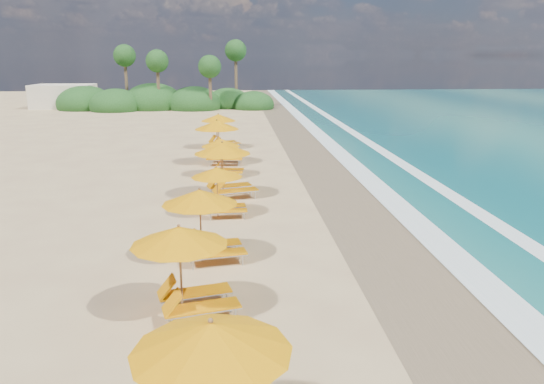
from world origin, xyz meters
name	(u,v)px	position (x,y,z in m)	size (l,w,h in m)	color
ground	(272,222)	(0.00, 0.00, 0.00)	(160.00, 160.00, 0.00)	tan
wet_sand	(374,220)	(4.00, 0.00, 0.01)	(4.00, 160.00, 0.01)	#7C674A
surf_foam	(442,218)	(6.70, 0.00, 0.03)	(4.00, 160.00, 0.01)	white
station_1	(225,383)	(-1.61, -12.41, 1.40)	(2.76, 2.57, 2.50)	olive
station_2	(188,264)	(-2.57, -7.39, 1.33)	(2.94, 2.84, 2.38)	olive
station_3	(206,220)	(-2.30, -3.78, 1.32)	(2.84, 2.72, 2.36)	olive
station_4	(221,188)	(-1.94, 0.97, 1.15)	(2.28, 2.12, 2.05)	olive
station_5	(227,166)	(-1.74, 3.91, 1.44)	(3.24, 3.16, 2.57)	olive
station_6	(224,155)	(-1.94, 8.15, 1.16)	(2.38, 2.25, 2.07)	olive
station_7	(221,139)	(-2.18, 11.52, 1.48)	(3.02, 2.84, 2.65)	olive
station_8	(221,129)	(-2.26, 17.07, 1.36)	(3.10, 3.04, 2.43)	olive
treeline	(161,101)	(-9.94, 45.51, 1.00)	(25.80, 8.80, 9.74)	#163D14
beach_building	(64,96)	(-22.00, 48.00, 1.40)	(7.00, 5.00, 2.80)	beige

